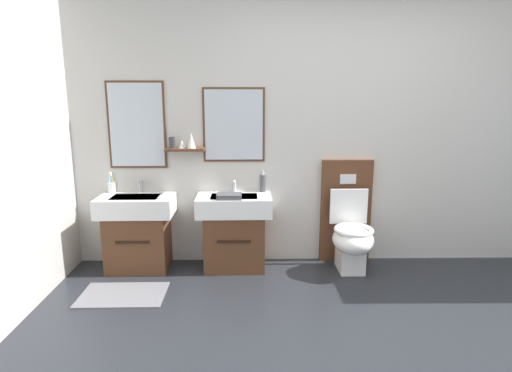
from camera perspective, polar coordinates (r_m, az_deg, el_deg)
The scene contains 10 objects.
wall_back at distance 4.10m, azimuth 12.60°, elevation 7.27°, with size 5.48×0.27×2.51m.
bath_mat at distance 3.67m, azimuth -17.64°, elevation -13.93°, with size 0.68×0.44×0.01m, color slate.
vanity_sink_left at distance 4.05m, azimuth -15.75°, elevation -5.75°, with size 0.68×0.44×0.70m.
tap_on_left_sink at distance 4.09m, azimuth -15.55°, elevation 0.14°, with size 0.03×0.13×0.11m.
vanity_sink_right at distance 3.92m, azimuth -2.95°, elevation -5.87°, with size 0.68×0.44×0.70m.
tap_on_right_sink at distance 3.97m, azimuth -2.95°, elevation 0.21°, with size 0.03×0.13×0.11m.
toilet at distance 4.02m, azimuth 12.57°, elevation -5.68°, with size 0.48×0.63×1.00m.
toothbrush_cup at distance 4.16m, azimuth -19.06°, elevation -0.10°, with size 0.07×0.07×0.20m.
soap_dispenser at distance 3.97m, azimuth 0.95°, elevation 0.44°, with size 0.06×0.06×0.20m.
folded_hand_towel at distance 3.72m, azimuth -3.67°, elevation -1.39°, with size 0.22×0.16×0.04m, color #47474C.
Camera 1 is at (-1.00, -2.15, 1.58)m, focal length 29.39 mm.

